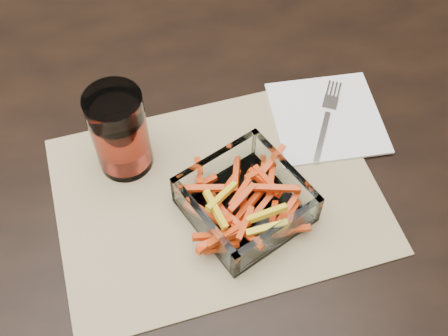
{
  "coord_description": "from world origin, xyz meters",
  "views": [
    {
      "loc": [
        0.07,
        -0.46,
        1.43
      ],
      "look_at": [
        0.16,
        -0.03,
        0.78
      ],
      "focal_mm": 45.0,
      "sensor_mm": 36.0,
      "label": 1
    }
  ],
  "objects_px": {
    "glass_bowl": "(245,202)",
    "tumbler": "(120,134)",
    "fork": "(327,117)",
    "dining_table": "(123,212)"
  },
  "relations": [
    {
      "from": "glass_bowl",
      "to": "tumbler",
      "type": "distance_m",
      "value": 0.2
    },
    {
      "from": "tumbler",
      "to": "fork",
      "type": "relative_size",
      "value": 0.9
    },
    {
      "from": "glass_bowl",
      "to": "fork",
      "type": "height_order",
      "value": "glass_bowl"
    },
    {
      "from": "dining_table",
      "to": "glass_bowl",
      "type": "relative_size",
      "value": 8.28
    },
    {
      "from": "tumbler",
      "to": "fork",
      "type": "bearing_deg",
      "value": 3.2
    },
    {
      "from": "dining_table",
      "to": "tumbler",
      "type": "distance_m",
      "value": 0.16
    },
    {
      "from": "dining_table",
      "to": "tumbler",
      "type": "bearing_deg",
      "value": 54.65
    },
    {
      "from": "dining_table",
      "to": "glass_bowl",
      "type": "xyz_separation_m",
      "value": [
        0.18,
        -0.09,
        0.11
      ]
    },
    {
      "from": "dining_table",
      "to": "glass_bowl",
      "type": "height_order",
      "value": "glass_bowl"
    },
    {
      "from": "glass_bowl",
      "to": "tumbler",
      "type": "bearing_deg",
      "value": 142.4
    }
  ]
}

